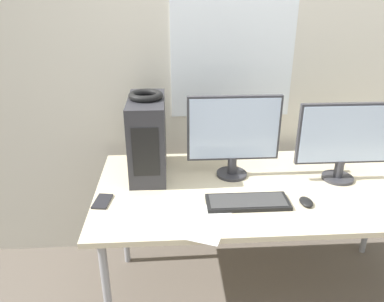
% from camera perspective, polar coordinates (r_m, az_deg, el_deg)
% --- Properties ---
extents(wall_back, '(8.00, 0.07, 2.70)m').
position_cam_1_polar(wall_back, '(2.42, 9.29, 13.65)').
color(wall_back, beige).
rests_on(wall_back, ground_plane).
extents(desk, '(1.85, 0.89, 0.78)m').
position_cam_1_polar(desk, '(2.10, 11.48, -6.37)').
color(desk, beige).
rests_on(desk, ground_plane).
extents(pc_tower, '(0.20, 0.42, 0.44)m').
position_cam_1_polar(pc_tower, '(2.09, -6.76, 2.13)').
color(pc_tower, '#2D2D33').
rests_on(pc_tower, desk).
extents(headphones, '(0.18, 0.18, 0.04)m').
position_cam_1_polar(headphones, '(2.02, -7.08, 8.41)').
color(headphones, black).
rests_on(headphones, pc_tower).
extents(monitor_main, '(0.51, 0.17, 0.47)m').
position_cam_1_polar(monitor_main, '(2.04, 6.36, 2.70)').
color(monitor_main, '#333338').
rests_on(monitor_main, desk).
extents(monitor_right_near, '(0.51, 0.17, 0.44)m').
position_cam_1_polar(monitor_right_near, '(2.15, 22.21, 1.74)').
color(monitor_right_near, '#333338').
rests_on(monitor_right_near, desk).
extents(keyboard, '(0.41, 0.16, 0.02)m').
position_cam_1_polar(keyboard, '(1.89, 8.46, -7.69)').
color(keyboard, black).
rests_on(keyboard, desk).
extents(mouse, '(0.06, 0.10, 0.02)m').
position_cam_1_polar(mouse, '(1.95, 17.00, -7.41)').
color(mouse, black).
rests_on(mouse, desk).
extents(cell_phone, '(0.09, 0.14, 0.01)m').
position_cam_1_polar(cell_phone, '(1.93, -13.50, -7.47)').
color(cell_phone, '#232328').
rests_on(cell_phone, desk).
extents(paper_sheet_left, '(0.31, 0.35, 0.00)m').
position_cam_1_polar(paper_sheet_left, '(1.74, 1.76, -10.80)').
color(paper_sheet_left, white).
rests_on(paper_sheet_left, desk).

